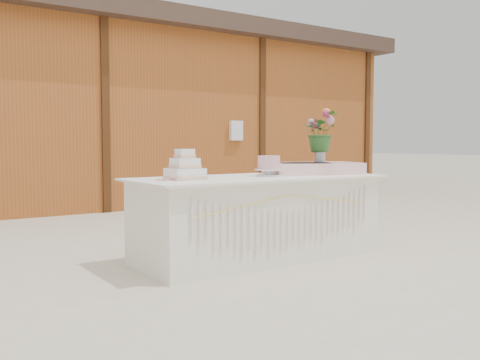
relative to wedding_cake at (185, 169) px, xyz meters
name	(u,v)px	position (x,y,z in m)	size (l,w,h in m)	color
ground	(258,258)	(0.75, -0.04, -0.86)	(80.00, 80.00, 0.00)	beige
barn	(66,111)	(0.74, 5.96, 0.82)	(12.60, 4.60, 3.30)	brown
cake_table	(258,217)	(0.75, -0.04, -0.47)	(2.40, 1.00, 0.77)	white
wedding_cake	(185,169)	(0.00, 0.00, 0.00)	(0.30, 0.30, 0.26)	white
pink_cake_stand	(269,165)	(0.85, -0.06, 0.02)	(0.27, 0.27, 0.19)	white
satin_runner	(313,168)	(1.45, -0.01, -0.03)	(0.91, 0.53, 0.12)	beige
flower_vase	(320,155)	(1.54, -0.01, 0.10)	(0.11, 0.11, 0.15)	#BABABF
bouquet	(320,127)	(1.54, -0.01, 0.39)	(0.37, 0.32, 0.41)	#2B5A24
loose_flowers	(160,179)	(-0.20, 0.08, -0.08)	(0.12, 0.30, 0.02)	#CD7D99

